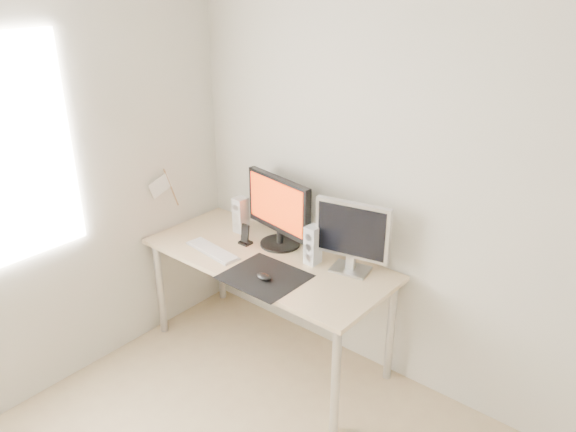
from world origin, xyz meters
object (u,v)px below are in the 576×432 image
Objects in this scene: mouse at (264,277)px; phone_dock at (245,238)px; keyboard at (212,250)px; speaker_left at (241,215)px; second_monitor at (352,234)px; main_monitor at (279,209)px; speaker_right at (313,245)px; desk at (268,268)px.

phone_dock reaches higher than mouse.
mouse is 0.23× the size of keyboard.
second_monitor is at bearing 1.55° from speaker_left.
main_monitor reaches higher than speaker_right.
second_monitor is at bearing 16.82° from speaker_right.
speaker_right reaches higher than desk.
desk is 0.35m from speaker_right.
main_monitor is at bearing 170.66° from speaker_right.
main_monitor is 4.01× the size of phone_dock.
speaker_left reaches higher than desk.
desk is at bearing -23.01° from speaker_left.
second_monitor is 0.91m from keyboard.
second_monitor is 0.76m from phone_dock.
keyboard is at bearing -151.57° from desk.
speaker_left is at bearing 175.94° from speaker_right.
desk is 6.55× the size of speaker_left.
phone_dock is at bearing -171.39° from speaker_right.
speaker_left reaches higher than mouse.
speaker_left reaches higher than keyboard.
main_monitor is at bearing 51.69° from keyboard.
second_monitor is at bearing 1.94° from main_monitor.
phone_dock is (-0.40, 0.27, 0.02)m from mouse.
keyboard is (-0.81, -0.36, -0.23)m from second_monitor.
speaker_right is at bearing 23.77° from desk.
keyboard is (-0.27, -0.34, -0.25)m from main_monitor.
speaker_left is 0.57× the size of keyboard.
main_monitor reaches higher than keyboard.
speaker_right is at bearing -163.18° from second_monitor.
desk is 3.71× the size of keyboard.
mouse is at bearing -105.08° from speaker_right.
speaker_left is at bearing -178.45° from second_monitor.
second_monitor is (0.32, 0.41, 0.22)m from mouse.
second_monitor reaches higher than speaker_left.
phone_dock is (-0.49, -0.07, -0.08)m from speaker_right.
desk is 2.91× the size of main_monitor.
mouse is 0.57m from second_monitor.
main_monitor is 2.25× the size of speaker_right.
desk is 6.55× the size of speaker_right.
main_monitor is at bearing 119.18° from mouse.
mouse is 0.51m from main_monitor.
second_monitor reaches higher than keyboard.
main_monitor is at bearing 34.88° from phone_dock.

